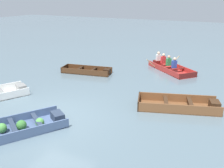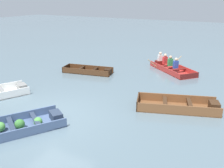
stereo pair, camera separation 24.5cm
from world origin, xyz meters
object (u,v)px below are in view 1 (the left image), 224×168
(dinghy_slate_blue_foreground, at_px, (27,125))
(skiff_wooden_brown_near_moored, at_px, (182,105))
(skiff_dark_varnish_mid_moored, at_px, (89,71))
(rowboat_red_with_crew, at_px, (169,66))

(dinghy_slate_blue_foreground, xyz_separation_m, skiff_wooden_brown_near_moored, (4.24, 4.05, -0.00))
(skiff_dark_varnish_mid_moored, height_order, rowboat_red_with_crew, rowboat_red_with_crew)
(skiff_dark_varnish_mid_moored, relative_size, rowboat_red_with_crew, 0.92)
(dinghy_slate_blue_foreground, xyz_separation_m, rowboat_red_with_crew, (2.25, 9.27, 0.08))
(skiff_wooden_brown_near_moored, bearing_deg, skiff_dark_varnish_mid_moored, 158.17)
(skiff_wooden_brown_near_moored, height_order, rowboat_red_with_crew, rowboat_red_with_crew)
(dinghy_slate_blue_foreground, distance_m, skiff_dark_varnish_mid_moored, 6.63)
(dinghy_slate_blue_foreground, relative_size, skiff_dark_varnish_mid_moored, 0.97)
(skiff_dark_varnish_mid_moored, bearing_deg, rowboat_red_with_crew, 36.03)
(rowboat_red_with_crew, bearing_deg, skiff_dark_varnish_mid_moored, -143.97)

